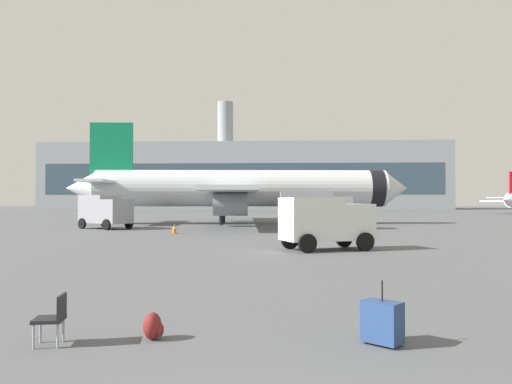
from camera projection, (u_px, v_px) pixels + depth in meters
The scene contains 10 objects.
airplane_at_gate at pixel (239, 189), 52.45m from camera, with size 35.76×32.27×10.50m.
service_truck at pixel (105, 210), 43.26m from camera, with size 5.21×4.50×2.90m.
fuel_truck at pixel (315, 208), 43.08m from camera, with size 6.07×2.88×3.20m.
cargo_van at pixel (326, 221), 24.91m from camera, with size 4.83×3.64×2.60m.
safety_cone_near at pixel (174, 229), 37.15m from camera, with size 0.44×0.44×0.71m.
safety_cone_mid at pixel (100, 220), 53.45m from camera, with size 0.44×0.44×0.63m.
rolling_suitcase at pixel (382, 322), 8.62m from camera, with size 0.75×0.72×1.10m.
traveller_backpack at pixel (153, 326), 8.93m from camera, with size 0.36×0.40×0.48m.
gate_chair at pixel (54, 316), 8.59m from camera, with size 0.56×0.56×0.86m.
terminal_building at pixel (244, 176), 140.34m from camera, with size 109.62×19.01×29.87m.
Camera 1 is at (0.03, -3.91, 2.48)m, focal length 35.35 mm.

